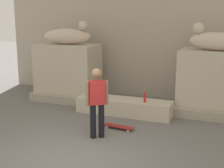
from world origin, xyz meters
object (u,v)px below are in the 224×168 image
at_px(statue_reclining_right, 216,40).
at_px(bottle_clear, 105,91).
at_px(bottle_red, 145,98).
at_px(skater, 97,100).
at_px(skateboard, 119,126).
at_px(statue_reclining_left, 68,36).

height_order(statue_reclining_right, bottle_clear, statue_reclining_right).
distance_m(statue_reclining_right, bottle_red, 2.58).
xyz_separation_m(skater, bottle_red, (0.66, 1.78, -0.33)).
relative_size(statue_reclining_right, bottle_clear, 5.67).
height_order(skater, skateboard, skater).
height_order(skateboard, bottle_red, bottle_red).
relative_size(skateboard, bottle_red, 2.51).
height_order(statue_reclining_right, skater, statue_reclining_right).
height_order(statue_reclining_left, bottle_red, statue_reclining_left).
xyz_separation_m(bottle_clear, bottle_red, (1.31, -0.32, 0.02)).
distance_m(skater, skateboard, 1.15).
distance_m(statue_reclining_left, statue_reclining_right, 4.69).
height_order(bottle_clear, bottle_red, bottle_red).
relative_size(statue_reclining_left, bottle_red, 5.15).
xyz_separation_m(statue_reclining_right, bottle_clear, (-3.01, -0.88, -1.54)).
relative_size(statue_reclining_left, skateboard, 2.05).
height_order(statue_reclining_left, statue_reclining_right, same).
bearing_deg(bottle_clear, skater, -72.71).
xyz_separation_m(statue_reclining_right, bottle_red, (-1.70, -1.21, -1.52)).
relative_size(skater, skateboard, 2.04).
bearing_deg(skater, statue_reclining_left, 93.50).
xyz_separation_m(statue_reclining_left, skater, (2.34, -2.99, -1.19)).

